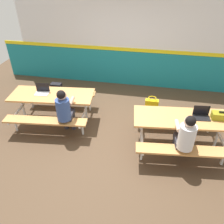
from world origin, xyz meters
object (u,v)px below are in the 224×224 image
Objects in this scene: laptop_dark at (201,115)px; tote_bag_bright at (151,106)px; laptop_silver at (42,91)px; picnic_table_left at (53,100)px; backpack_dark at (57,90)px; student_further at (185,136)px; picnic_table_right at (181,124)px; student_nearer at (64,109)px; toolbox_grey at (222,116)px.

tote_bag_bright is (-0.99, 1.13, -0.59)m from laptop_dark.
picnic_table_left is at bearing -2.95° from laptop_silver.
laptop_silver reaches higher than backpack_dark.
picnic_table_left is 1.66× the size of student_further.
laptop_silver is at bearing 174.83° from laptop_dark.
student_further is at bearing -87.73° from picnic_table_right.
student_further is at bearing -16.54° from laptop_silver.
student_nearer is 3.53× the size of laptop_dark.
tote_bag_bright is at bearing 140.79° from toolbox_grey.
laptop_dark is at bearing -5.33° from picnic_table_left.
laptop_dark is at bearing -179.45° from toolbox_grey.
picnic_table_left is 3.74m from toolbox_grey.
tote_bag_bright is (2.73, -0.28, -0.02)m from backpack_dark.
picnic_table_right is at bearing -23.86° from backpack_dark.
laptop_silver is (-3.22, 0.96, 0.08)m from student_further.
laptop_dark is (0.35, 0.63, 0.08)m from student_further.
toolbox_grey is at bearing -39.21° from tote_bag_bright.
laptop_dark is at bearing -20.71° from backpack_dark.
laptop_silver is at bearing -82.02° from backpack_dark.
picnic_table_left is at bearing 172.55° from picnic_table_right.
student_nearer is at bearing -60.90° from backpack_dark.
backpack_dark is (-0.89, 1.60, -0.49)m from student_nearer.
laptop_silver is 0.79× the size of tote_bag_bright.
picnic_table_left is 4.56× the size of backpack_dark.
picnic_table_left is at bearing 162.43° from student_further.
picnic_table_left is 3.35m from laptop_dark.
laptop_dark is 0.78× the size of backpack_dark.
student_further is 2.81× the size of tote_bag_bright.
toolbox_grey is at bearing -4.61° from laptop_silver.
picnic_table_left reaches higher than tote_bag_bright.
backpack_dark is at bearing 174.16° from tote_bag_bright.
laptop_dark reaches higher than backpack_dark.
picnic_table_left is 5.02× the size of toolbox_grey.
picnic_table_right is 3.68m from backpack_dark.
student_nearer reaches higher than laptop_silver.
student_nearer is at bearing -45.29° from picnic_table_left.
picnic_table_left reaches higher than backpack_dark.
laptop_silver is (-3.20, 0.40, 0.21)m from picnic_table_right.
laptop_dark is 0.85× the size of toolbox_grey.
backpack_dark is (-3.37, 2.04, -0.49)m from student_further.
laptop_silver is (-0.24, 0.01, 0.21)m from picnic_table_left.
laptop_dark reaches higher than tote_bag_bright.
student_nearer is 2.84m from laptop_dark.
picnic_table_right is 0.57m from student_further.
student_further reaches higher than laptop_silver.
laptop_silver is 2.77m from tote_bag_bright.
student_nearer and student_further have the same top height.
student_further is 3.02× the size of toolbox_grey.
picnic_table_right is 3.23m from laptop_silver.
backpack_dark is (-0.15, 1.08, -0.57)m from laptop_silver.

